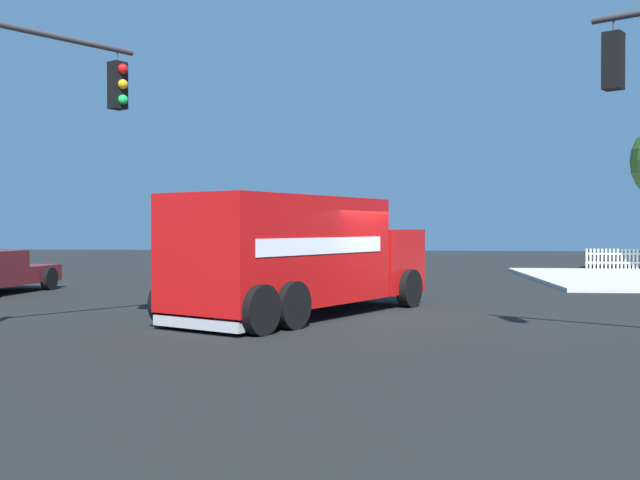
{
  "coord_description": "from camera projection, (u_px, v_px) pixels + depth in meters",
  "views": [
    {
      "loc": [
        -0.83,
        18.07,
        2.1
      ],
      "look_at": [
        0.81,
        0.85,
        1.81
      ],
      "focal_mm": 41.76,
      "sensor_mm": 36.0,
      "label": 1
    }
  ],
  "objects": [
    {
      "name": "ground_plane",
      "position": [
        356.0,
        314.0,
        18.1
      ],
      "size": [
        100.0,
        100.0,
        0.0
      ],
      "primitive_type": "plane",
      "color": "black"
    },
    {
      "name": "delivery_truck",
      "position": [
        300.0,
        254.0,
        17.63
      ],
      "size": [
        6.0,
        8.02,
        2.81
      ],
      "color": "red",
      "rests_on": "ground"
    },
    {
      "name": "picket_fence_run",
      "position": [
        639.0,
        259.0,
        35.24
      ],
      "size": [
        4.96,
        0.05,
        0.95
      ],
      "color": "white",
      "rests_on": "sidewalk_corner_near"
    }
  ]
}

